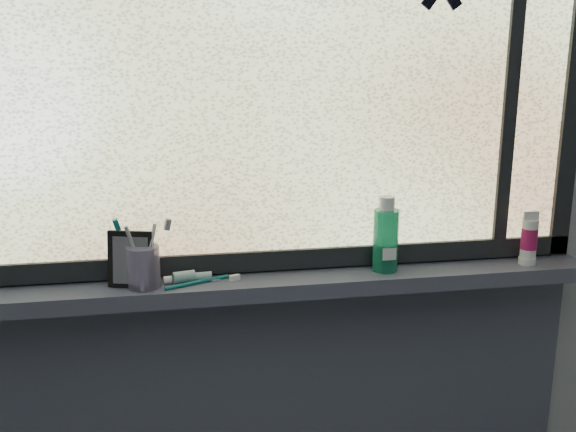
% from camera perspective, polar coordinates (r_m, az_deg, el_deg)
% --- Properties ---
extents(wall_back, '(3.00, 0.01, 2.50)m').
position_cam_1_polar(wall_back, '(1.60, -1.16, 3.27)').
color(wall_back, '#9EA3A8').
rests_on(wall_back, ground).
extents(windowsill, '(1.62, 0.14, 0.04)m').
position_cam_1_polar(windowsill, '(1.60, -0.70, -6.07)').
color(windowsill, '#44485A').
rests_on(windowsill, wall_back).
extents(window_pane, '(1.50, 0.01, 1.00)m').
position_cam_1_polar(window_pane, '(1.55, -1.08, 13.31)').
color(window_pane, silver).
rests_on(window_pane, wall_back).
extents(frame_bottom, '(1.60, 0.03, 0.05)m').
position_cam_1_polar(frame_bottom, '(1.63, -0.98, -3.84)').
color(frame_bottom, black).
rests_on(frame_bottom, windowsill).
extents(frame_right, '(0.05, 0.03, 1.10)m').
position_cam_1_polar(frame_right, '(1.84, 24.18, 12.24)').
color(frame_right, black).
rests_on(frame_right, wall_back).
extents(frame_mullion, '(0.03, 0.03, 1.00)m').
position_cam_1_polar(frame_mullion, '(1.75, 19.30, 12.64)').
color(frame_mullion, black).
rests_on(frame_mullion, wall_back).
extents(vanity_mirror, '(0.12, 0.08, 0.13)m').
position_cam_1_polar(vanity_mirror, '(1.55, -13.80, -3.75)').
color(vanity_mirror, black).
rests_on(vanity_mirror, windowsill).
extents(toothpaste_tube, '(0.17, 0.06, 0.03)m').
position_cam_1_polar(toothpaste_tube, '(1.57, -8.60, -5.35)').
color(toothpaste_tube, silver).
rests_on(toothpaste_tube, windowsill).
extents(toothbrush_cup, '(0.09, 0.09, 0.10)m').
position_cam_1_polar(toothbrush_cup, '(1.54, -12.71, -4.44)').
color(toothbrush_cup, '#C2AEE6').
rests_on(toothbrush_cup, windowsill).
extents(toothbrush_lying, '(0.19, 0.09, 0.01)m').
position_cam_1_polar(toothbrush_lying, '(1.56, -8.09, -5.77)').
color(toothbrush_lying, '#0B6764').
rests_on(toothbrush_lying, windowsill).
extents(mouthwash_bottle, '(0.07, 0.07, 0.16)m').
position_cam_1_polar(mouthwash_bottle, '(1.63, 8.69, -1.59)').
color(mouthwash_bottle, '#1C9467').
rests_on(mouthwash_bottle, windowsill).
extents(cream_tube, '(0.04, 0.04, 0.10)m').
position_cam_1_polar(cream_tube, '(1.78, 20.67, -1.70)').
color(cream_tube, silver).
rests_on(cream_tube, windowsill).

